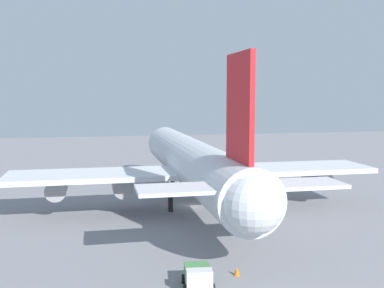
# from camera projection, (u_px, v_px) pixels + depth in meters

# --- Properties ---
(ground_plane) EXTENTS (239.93, 239.93, 0.00)m
(ground_plane) POSITION_uv_depth(u_px,v_px,m) (192.00, 206.00, 68.99)
(ground_plane) COLOR gray
(cargo_airplane) EXTENTS (59.98, 51.70, 20.57)m
(cargo_airplane) POSITION_uv_depth(u_px,v_px,m) (192.00, 163.00, 68.25)
(cargo_airplane) COLOR silver
(cargo_airplane) RESTS_ON ground_plane
(baggage_tug) EXTENTS (4.40, 3.67, 1.90)m
(baggage_tug) POSITION_uv_depth(u_px,v_px,m) (68.00, 178.00, 86.21)
(baggage_tug) COLOR silver
(baggage_tug) RESTS_ON ground_plane
(fuel_truck) EXTENTS (3.92, 2.97, 2.07)m
(fuel_truck) POSITION_uv_depth(u_px,v_px,m) (198.00, 276.00, 39.48)
(fuel_truck) COLOR silver
(fuel_truck) RESTS_ON ground_plane
(safety_cone_nose) EXTENTS (0.55, 0.55, 0.79)m
(safety_cone_nose) POSITION_uv_depth(u_px,v_px,m) (166.00, 173.00, 95.25)
(safety_cone_nose) COLOR orange
(safety_cone_nose) RESTS_ON ground_plane
(safety_cone_tail) EXTENTS (0.55, 0.55, 0.79)m
(safety_cone_tail) POSITION_uv_depth(u_px,v_px,m) (237.00, 271.00, 42.38)
(safety_cone_tail) COLOR orange
(safety_cone_tail) RESTS_ON ground_plane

